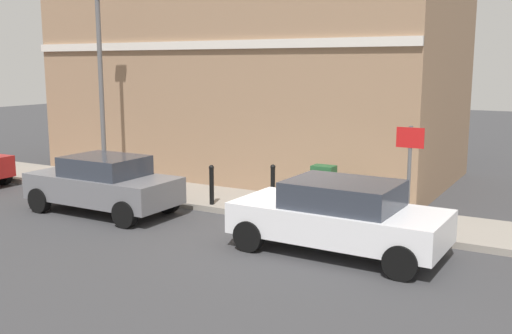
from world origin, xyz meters
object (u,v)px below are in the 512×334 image
object	(u,v)px
car_white	(339,215)
utility_cabinet	(323,190)
street_sign	(409,162)
bollard_near_cabinet	(273,183)
lamppost	(101,79)
bollard_far_kerb	(212,183)
car_grey	(104,184)

from	to	relation	value
car_white	utility_cabinet	xyz separation A→B (m)	(2.40, 1.38, -0.09)
utility_cabinet	street_sign	bearing A→B (deg)	-106.07
utility_cabinet	bollard_near_cabinet	bearing A→B (deg)	86.09
car_white	lamppost	size ratio (longest dim) A/B	0.75
utility_cabinet	bollard_far_kerb	bearing A→B (deg)	105.07
car_grey	bollard_far_kerb	bearing A→B (deg)	-143.85
car_grey	bollard_near_cabinet	distance (m)	4.32
street_sign	car_white	bearing A→B (deg)	153.04
car_grey	street_sign	distance (m)	7.53
utility_cabinet	car_white	bearing A→B (deg)	-150.09
car_grey	utility_cabinet	distance (m)	5.55
car_white	bollard_near_cabinet	world-z (taller)	car_white
bollard_near_cabinet	bollard_far_kerb	distance (m)	1.59
bollard_far_kerb	bollard_near_cabinet	bearing A→B (deg)	-57.45
bollard_near_cabinet	lamppost	xyz separation A→B (m)	(-0.21, 5.69, 2.60)
bollard_far_kerb	street_sign	world-z (taller)	street_sign
car_grey	bollard_far_kerb	size ratio (longest dim) A/B	3.83
bollard_far_kerb	lamppost	xyz separation A→B (m)	(0.64, 4.35, 2.60)
lamppost	car_grey	bearing A→B (deg)	-136.50
utility_cabinet	street_sign	size ratio (longest dim) A/B	0.50
car_grey	bollard_near_cabinet	size ratio (longest dim) A/B	3.83
utility_cabinet	bollard_near_cabinet	distance (m)	1.47
car_grey	bollard_near_cabinet	bearing A→B (deg)	-145.16
car_grey	lamppost	size ratio (longest dim) A/B	0.70
bollard_far_kerb	lamppost	size ratio (longest dim) A/B	0.18
bollard_far_kerb	street_sign	distance (m)	5.16
car_white	street_sign	xyz separation A→B (m)	(1.74, -0.89, 0.89)
utility_cabinet	street_sign	xyz separation A→B (m)	(-0.65, -2.27, 0.98)
car_white	bollard_far_kerb	bearing A→B (deg)	-20.17
car_white	bollard_far_kerb	distance (m)	4.49
lamppost	utility_cabinet	bearing A→B (deg)	-89.08
car_white	street_sign	size ratio (longest dim) A/B	1.86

